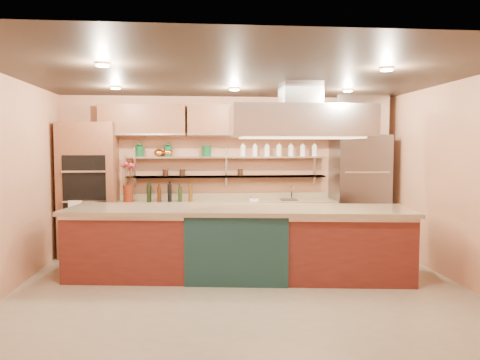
{
  "coord_description": "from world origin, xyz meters",
  "views": [
    {
      "loc": [
        -0.58,
        -6.07,
        1.88
      ],
      "look_at": [
        0.07,
        1.0,
        1.38
      ],
      "focal_mm": 35.0,
      "sensor_mm": 36.0,
      "label": 1
    }
  ],
  "objects": [
    {
      "name": "floor",
      "position": [
        0.0,
        0.0,
        -0.01
      ],
      "size": [
        6.0,
        5.0,
        0.02
      ],
      "primitive_type": "cube",
      "color": "tan",
      "rests_on": "ground"
    },
    {
      "name": "wall_shelf_upper",
      "position": [
        -0.05,
        2.37,
        1.7
      ],
      "size": [
        3.6,
        0.26,
        0.03
      ],
      "primitive_type": "cube",
      "color": "silver",
      "rests_on": "wall_back"
    },
    {
      "name": "wall_shelf_lower",
      "position": [
        -0.05,
        2.37,
        1.35
      ],
      "size": [
        3.6,
        0.26,
        0.03
      ],
      "primitive_type": "cube",
      "color": "silver",
      "rests_on": "wall_back"
    },
    {
      "name": "oil_bottle_cluster",
      "position": [
        -1.06,
        2.15,
        1.07
      ],
      "size": [
        0.87,
        0.39,
        0.27
      ],
      "primitive_type": "cube",
      "rotation": [
        0.0,
        0.0,
        -0.18
      ],
      "color": "black",
      "rests_on": "back_counter"
    },
    {
      "name": "island",
      "position": [
        0.0,
        0.59,
        0.5
      ],
      "size": [
        4.93,
        1.69,
        1.01
      ],
      "primitive_type": "cube",
      "rotation": [
        0.0,
        0.0,
        -0.13
      ],
      "color": "maroon",
      "rests_on": "floor"
    },
    {
      "name": "wall_right",
      "position": [
        3.0,
        0.0,
        1.4
      ],
      "size": [
        0.04,
        5.0,
        2.8
      ],
      "primitive_type": "cube",
      "color": "tan",
      "rests_on": "floor"
    },
    {
      "name": "wall_front",
      "position": [
        0.0,
        -2.5,
        1.4
      ],
      "size": [
        6.0,
        0.04,
        2.8
      ],
      "primitive_type": "cube",
      "color": "tan",
      "rests_on": "floor"
    },
    {
      "name": "kitchen_scale",
      "position": [
        0.42,
        2.15,
        0.97
      ],
      "size": [
        0.18,
        0.16,
        0.09
      ],
      "primitive_type": "cube",
      "rotation": [
        0.0,
        0.0,
        0.38
      ],
      "color": "white",
      "rests_on": "back_counter"
    },
    {
      "name": "range_hood",
      "position": [
        0.9,
        0.59,
        2.25
      ],
      "size": [
        2.0,
        1.0,
        0.45
      ],
      "primitive_type": "cube",
      "color": "silver",
      "rests_on": "ceiling"
    },
    {
      "name": "bar_faucet",
      "position": [
        1.12,
        2.25,
        1.05
      ],
      "size": [
        0.04,
        0.04,
        0.24
      ],
      "primitive_type": "cylinder",
      "rotation": [
        0.0,
        0.0,
        -0.22
      ],
      "color": "silver",
      "rests_on": "back_counter"
    },
    {
      "name": "upper_cabinets",
      "position": [
        0.0,
        2.32,
        2.35
      ],
      "size": [
        4.6,
        0.36,
        0.55
      ],
      "primitive_type": "cube",
      "color": "brown",
      "rests_on": "wall_back"
    },
    {
      "name": "flower_vase",
      "position": [
        -1.78,
        2.15,
        1.08
      ],
      "size": [
        0.19,
        0.19,
        0.29
      ],
      "primitive_type": "cylinder",
      "rotation": [
        0.0,
        0.0,
        0.2
      ],
      "color": "#64220F",
      "rests_on": "back_counter"
    },
    {
      "name": "ceiling_downlights",
      "position": [
        0.0,
        0.2,
        2.77
      ],
      "size": [
        4.0,
        2.8,
        0.02
      ],
      "primitive_type": "cube",
      "color": "#FFE5A5",
      "rests_on": "ceiling"
    },
    {
      "name": "ceiling",
      "position": [
        0.0,
        0.0,
        2.8
      ],
      "size": [
        6.0,
        5.0,
        0.02
      ],
      "primitive_type": "cube",
      "color": "black",
      "rests_on": "wall_back"
    },
    {
      "name": "refrigerator",
      "position": [
        2.35,
        2.14,
        1.05
      ],
      "size": [
        0.95,
        0.72,
        2.1
      ],
      "primitive_type": "cube",
      "color": "slate",
      "rests_on": "floor"
    },
    {
      "name": "wall_back",
      "position": [
        0.0,
        2.5,
        1.4
      ],
      "size": [
        6.0,
        0.04,
        2.8
      ],
      "primitive_type": "cube",
      "color": "tan",
      "rests_on": "floor"
    },
    {
      "name": "copper_kettle",
      "position": [
        -1.26,
        2.37,
        1.78
      ],
      "size": [
        0.2,
        0.2,
        0.14
      ],
      "primitive_type": "ellipsoid",
      "rotation": [
        0.0,
        0.0,
        -0.18
      ],
      "color": "orange",
      "rests_on": "wall_shelf_upper"
    },
    {
      "name": "oven_stack",
      "position": [
        -2.45,
        2.18,
        1.15
      ],
      "size": [
        0.95,
        0.64,
        2.3
      ],
      "primitive_type": "cube",
      "color": "brown",
      "rests_on": "floor"
    },
    {
      "name": "wall_left",
      "position": [
        -3.0,
        0.0,
        1.4
      ],
      "size": [
        0.04,
        5.0,
        2.8
      ],
      "primitive_type": "cube",
      "color": "tan",
      "rests_on": "floor"
    },
    {
      "name": "green_canister",
      "position": [
        -0.41,
        2.37,
        1.81
      ],
      "size": [
        0.19,
        0.19,
        0.2
      ],
      "primitive_type": "cylinder",
      "rotation": [
        0.0,
        0.0,
        0.16
      ],
      "color": "#0E4521",
      "rests_on": "wall_shelf_upper"
    },
    {
      "name": "back_counter",
      "position": [
        -0.05,
        2.2,
        0.47
      ],
      "size": [
        3.84,
        0.64,
        0.93
      ],
      "primitive_type": "cube",
      "color": "tan",
      "rests_on": "floor"
    }
  ]
}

